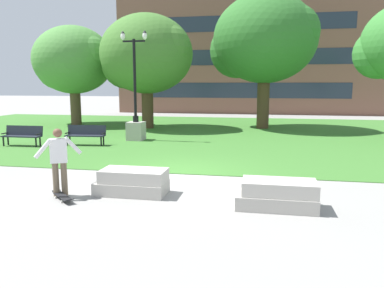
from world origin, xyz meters
name	(u,v)px	position (x,y,z in m)	size (l,w,h in m)	color
ground_plane	(178,174)	(0.00, 0.00, 0.00)	(140.00, 140.00, 0.00)	gray
grass_lawn	(216,133)	(0.00, 10.00, 0.01)	(40.00, 20.00, 0.02)	#3D752D
concrete_block_center	(133,182)	(-0.67, -2.27, 0.31)	(1.80, 0.90, 0.64)	#B2ADA3
concrete_block_left	(277,195)	(2.93, -2.72, 0.31)	(1.80, 0.90, 0.64)	#B2ADA3
person_skateboarder	(59,158)	(-2.40, -2.77, 0.97)	(0.90, 0.87, 1.71)	brown
skateboard	(63,196)	(-2.18, -3.07, 0.09)	(0.89, 0.83, 0.14)	black
park_bench_near_left	(86,134)	(-5.36, 4.65, 0.54)	(1.84, 0.68, 0.90)	#1E232D
park_bench_near_right	(23,134)	(-8.07, 3.93, 0.54)	(1.81, 0.56, 0.90)	#1E232D
lamp_post_left	(136,119)	(-3.62, 6.58, 1.09)	(1.32, 0.80, 5.30)	#ADA89E
tree_near_left	(264,40)	(2.52, 12.88, 5.43)	(6.63, 6.32, 8.18)	#4C3823
tree_far_right	(73,61)	(-10.13, 12.77, 4.31)	(5.58, 5.32, 6.63)	brown
tree_far_left	(146,55)	(-4.66, 11.69, 4.55)	(6.01, 5.73, 7.03)	#4C3823
building_facade_distant	(247,52)	(1.02, 24.50, 5.73)	(24.72, 1.03, 11.47)	brown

